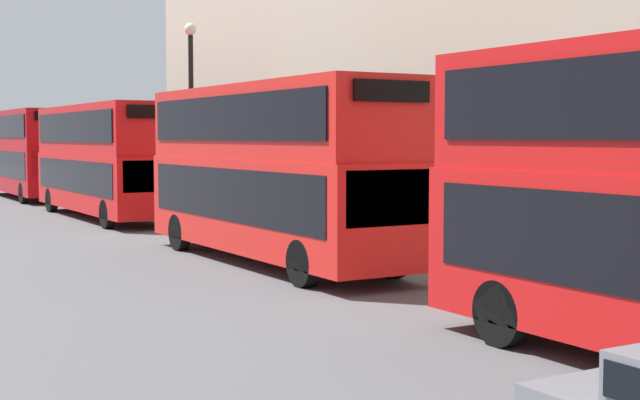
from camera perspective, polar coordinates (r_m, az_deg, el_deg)
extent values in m
cylinder|color=black|center=(13.60, 11.55, -7.10)|extent=(0.30, 1.00, 1.00)
cylinder|color=black|center=(15.17, 17.94, -6.06)|extent=(0.30, 1.00, 1.00)
cube|color=red|center=(21.97, -2.94, -0.25)|extent=(2.55, 10.17, 2.23)
cube|color=red|center=(21.91, -2.96, 5.00)|extent=(2.50, 9.97, 1.78)
cube|color=black|center=(21.95, -2.95, 0.45)|extent=(2.59, 9.36, 1.25)
cube|color=black|center=(21.91, -2.96, 5.23)|extent=(2.59, 9.36, 1.07)
cube|color=black|center=(17.61, 4.62, 0.14)|extent=(2.17, 0.06, 1.12)
cube|color=black|center=(17.59, 4.66, 6.97)|extent=(1.78, 0.06, 0.43)
cylinder|color=black|center=(18.49, -1.07, -4.07)|extent=(0.30, 1.00, 1.00)
cylinder|color=black|center=(19.67, 4.67, -3.59)|extent=(0.30, 1.00, 1.00)
cylinder|color=black|center=(24.76, -8.96, -2.05)|extent=(0.30, 1.00, 1.00)
cylinder|color=black|center=(25.66, -4.27, -1.80)|extent=(0.30, 1.00, 1.00)
cube|color=red|center=(35.06, -13.56, 1.15)|extent=(2.55, 11.01, 2.11)
cube|color=red|center=(35.02, -13.61, 4.38)|extent=(2.50, 10.79, 1.85)
cube|color=black|center=(35.05, -13.56, 1.56)|extent=(2.59, 10.13, 1.18)
cube|color=black|center=(35.02, -13.61, 4.54)|extent=(2.59, 10.13, 1.11)
cube|color=black|center=(29.84, -10.55, 1.51)|extent=(2.17, 0.06, 1.05)
cube|color=black|center=(29.82, -10.60, 5.57)|extent=(1.78, 0.06, 0.45)
cylinder|color=black|center=(31.06, -13.45, -0.88)|extent=(0.30, 1.00, 1.00)
cylinder|color=black|center=(31.78, -9.56, -0.72)|extent=(0.30, 1.00, 1.00)
cylinder|color=black|center=(38.58, -16.80, 0.00)|extent=(0.30, 1.00, 1.00)
cylinder|color=black|center=(39.16, -13.60, 0.12)|extent=(0.30, 1.00, 1.00)
cube|color=#A80F14|center=(47.65, -18.06, 1.91)|extent=(2.55, 10.70, 2.29)
cube|color=#A80F14|center=(47.62, -18.12, 4.37)|extent=(2.50, 10.48, 1.79)
cube|color=black|center=(47.64, -18.07, 2.24)|extent=(2.59, 9.84, 1.28)
cube|color=black|center=(47.62, -18.12, 4.48)|extent=(2.59, 9.84, 1.07)
cube|color=black|center=(42.45, -16.56, 2.33)|extent=(2.17, 0.06, 1.15)
cube|color=black|center=(42.45, -16.61, 5.19)|extent=(1.78, 0.06, 0.43)
cylinder|color=black|center=(43.80, -18.43, 0.43)|extent=(0.30, 1.00, 1.00)
cylinder|color=black|center=(44.31, -15.59, 0.53)|extent=(0.30, 1.00, 1.00)
cylinder|color=black|center=(51.59, -17.70, 0.96)|extent=(0.30, 1.00, 1.00)
cylinder|color=black|center=(32.42, -8.23, 4.46)|extent=(0.18, 0.18, 6.73)
sphere|color=beige|center=(32.64, -8.29, 10.77)|extent=(0.44, 0.44, 0.44)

